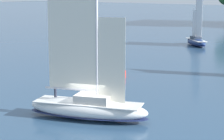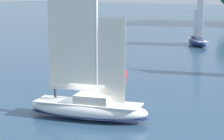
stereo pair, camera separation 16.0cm
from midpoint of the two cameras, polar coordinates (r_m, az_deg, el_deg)
The scene contains 4 objects.
ground_plane at distance 31.11m, azimuth -3.30°, elevation -6.37°, with size 400.00×400.00×0.00m, color #2D4C6B.
sailboat_main at distance 30.84m, azimuth -3.30°, elevation -4.64°, with size 9.12×4.95×12.07m.
sailboat_moored_near_marina at distance 71.04m, azimuth 10.89°, elevation 3.80°, with size 6.03×6.27×9.36m.
channel_buoy at distance 45.00m, azimuth 1.13°, elevation -0.11°, with size 0.94×0.94×1.73m.
Camera 1 is at (18.20, -23.51, 9.15)m, focal length 70.00 mm.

